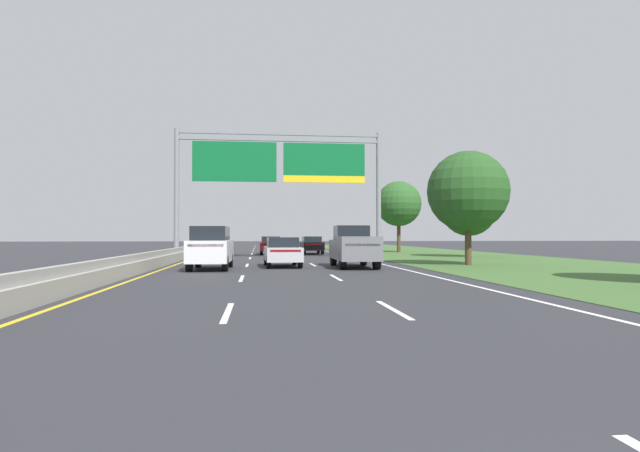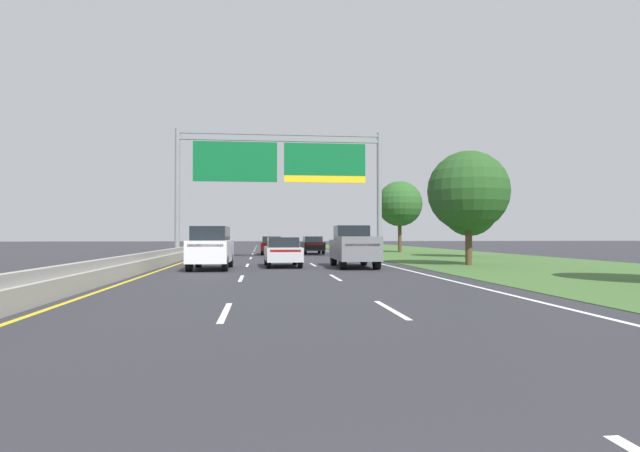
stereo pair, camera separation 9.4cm
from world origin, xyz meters
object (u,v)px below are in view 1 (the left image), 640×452
object	(u,v)px
roadside_tree_far	(469,208)
pickup_truck_grey	(353,247)
car_silver_centre_lane_sedan	(282,251)
car_white_left_lane_suv	(211,247)
overhead_sign_gantry	(280,168)
roadside_tree_distant	(399,204)
roadside_tree_mid	(468,191)
car_red_centre_lane_sedan	(271,245)
car_black_right_lane_sedan	(312,245)

from	to	relation	value
roadside_tree_far	pickup_truck_grey	bearing A→B (deg)	-133.83
pickup_truck_grey	car_silver_centre_lane_sedan	size ratio (longest dim) A/B	1.22
car_white_left_lane_suv	roadside_tree_far	bearing A→B (deg)	-54.89
overhead_sign_gantry	car_silver_centre_lane_sedan	size ratio (longest dim) A/B	3.38
overhead_sign_gantry	roadside_tree_distant	world-z (taller)	overhead_sign_gantry
car_white_left_lane_suv	roadside_tree_mid	world-z (taller)	roadside_tree_mid
overhead_sign_gantry	roadside_tree_far	world-z (taller)	overhead_sign_gantry
car_white_left_lane_suv	roadside_tree_far	size ratio (longest dim) A/B	0.80
car_red_centre_lane_sedan	car_white_left_lane_suv	xyz separation A→B (m)	(-3.35, -20.07, 0.28)
car_red_centre_lane_sedan	roadside_tree_distant	distance (m)	13.63
car_white_left_lane_suv	roadside_tree_distant	bearing A→B (deg)	-32.96
pickup_truck_grey	car_white_left_lane_suv	size ratio (longest dim) A/B	1.15
pickup_truck_grey	roadside_tree_far	xyz separation A→B (m)	(11.12, 11.58, 2.67)
roadside_tree_far	roadside_tree_distant	size ratio (longest dim) A/B	0.84
car_red_centre_lane_sedan	roadside_tree_mid	distance (m)	21.30
car_red_centre_lane_sedan	car_white_left_lane_suv	size ratio (longest dim) A/B	0.94
car_red_centre_lane_sedan	car_black_right_lane_sedan	world-z (taller)	same
car_white_left_lane_suv	roadside_tree_distant	size ratio (longest dim) A/B	0.68
pickup_truck_grey	car_black_right_lane_sedan	bearing A→B (deg)	1.83
roadside_tree_mid	roadside_tree_distant	size ratio (longest dim) A/B	0.92
pickup_truck_grey	car_silver_centre_lane_sedan	xyz separation A→B (m)	(-3.70, 0.89, -0.26)
car_red_centre_lane_sedan	car_black_right_lane_sedan	distance (m)	3.76
car_black_right_lane_sedan	car_silver_centre_lane_sedan	bearing A→B (deg)	169.17
overhead_sign_gantry	car_silver_centre_lane_sedan	bearing A→B (deg)	-91.41
pickup_truck_grey	car_red_centre_lane_sedan	world-z (taller)	pickup_truck_grey
overhead_sign_gantry	roadside_tree_far	size ratio (longest dim) A/B	2.56
car_silver_centre_lane_sedan	roadside_tree_mid	size ratio (longest dim) A/B	0.69
pickup_truck_grey	car_white_left_lane_suv	xyz separation A→B (m)	(-7.29, -0.93, 0.02)
overhead_sign_gantry	roadside_tree_mid	world-z (taller)	overhead_sign_gantry
car_silver_centre_lane_sedan	roadside_tree_distant	size ratio (longest dim) A/B	0.64
car_black_right_lane_sedan	roadside_tree_distant	bearing A→B (deg)	-72.45
car_black_right_lane_sedan	car_red_centre_lane_sedan	bearing A→B (deg)	100.50
car_black_right_lane_sedan	car_white_left_lane_suv	bearing A→B (deg)	160.76
overhead_sign_gantry	roadside_tree_far	bearing A→B (deg)	2.53
pickup_truck_grey	roadside_tree_mid	xyz separation A→B (m)	(6.69, 0.99, 3.06)
overhead_sign_gantry	car_red_centre_lane_sedan	xyz separation A→B (m)	(-0.49, 8.20, -5.79)
pickup_truck_grey	car_white_left_lane_suv	world-z (taller)	pickup_truck_grey
car_black_right_lane_sedan	roadside_tree_far	size ratio (longest dim) A/B	0.75
car_silver_centre_lane_sedan	roadside_tree_far	size ratio (longest dim) A/B	0.76
pickup_truck_grey	car_black_right_lane_sedan	world-z (taller)	pickup_truck_grey
car_red_centre_lane_sedan	car_silver_centre_lane_sedan	bearing A→B (deg)	-178.46
roadside_tree_distant	overhead_sign_gantry	bearing A→B (deg)	-135.58
roadside_tree_far	roadside_tree_distant	world-z (taller)	roadside_tree_distant
overhead_sign_gantry	pickup_truck_grey	distance (m)	12.74
overhead_sign_gantry	roadside_tree_mid	distance (m)	14.43
roadside_tree_mid	car_black_right_lane_sedan	bearing A→B (deg)	110.20
pickup_truck_grey	roadside_tree_distant	size ratio (longest dim) A/B	0.78
overhead_sign_gantry	roadside_tree_far	distance (m)	14.86
car_red_centre_lane_sedan	car_black_right_lane_sedan	size ratio (longest dim) A/B	1.00
car_white_left_lane_suv	roadside_tree_mid	xyz separation A→B (m)	(13.99, 1.91, 3.04)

